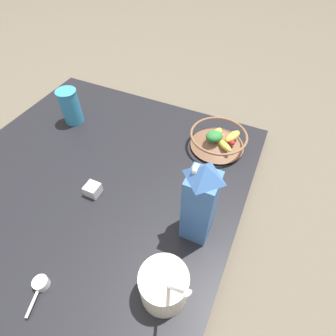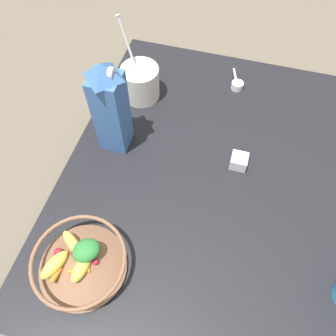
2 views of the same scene
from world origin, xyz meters
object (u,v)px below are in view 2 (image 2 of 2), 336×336
fruit_bowl (80,262)px  yogurt_tub (140,81)px  spice_jar (239,161)px  milk_carton (111,107)px

fruit_bowl → yogurt_tub: (0.60, 0.04, 0.02)m
yogurt_tub → spice_jar: 0.41m
milk_carton → yogurt_tub: size_ratio=1.17×
fruit_bowl → spice_jar: bearing=-38.4°
milk_carton → fruit_bowl: bearing=-172.1°
yogurt_tub → fruit_bowl: bearing=-175.8°
spice_jar → fruit_bowl: bearing=141.6°
milk_carton → yogurt_tub: milk_carton is taller
yogurt_tub → spice_jar: bearing=-118.1°
milk_carton → yogurt_tub: (0.21, -0.01, -0.09)m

